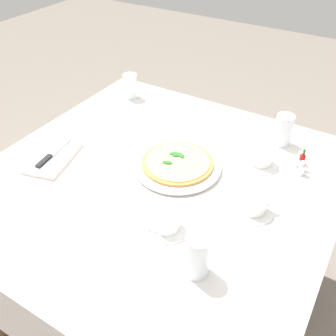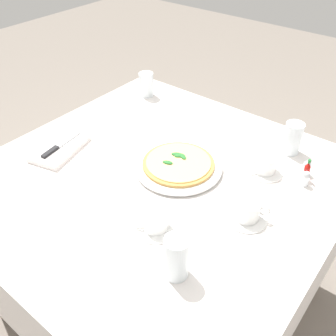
% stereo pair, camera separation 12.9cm
% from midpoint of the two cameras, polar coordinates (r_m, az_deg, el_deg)
% --- Properties ---
extents(ground_plane, '(8.00, 8.00, 0.00)m').
position_cam_midpoint_polar(ground_plane, '(1.84, -3.23, -19.32)').
color(ground_plane, slate).
extents(dining_table, '(1.16, 1.16, 0.73)m').
position_cam_midpoint_polar(dining_table, '(1.37, -4.12, -5.57)').
color(dining_table, white).
rests_on(dining_table, ground_plane).
extents(pizza_plate, '(0.31, 0.31, 0.02)m').
position_cam_midpoint_polar(pizza_plate, '(1.31, -1.35, 0.28)').
color(pizza_plate, white).
rests_on(pizza_plate, dining_table).
extents(pizza, '(0.25, 0.25, 0.02)m').
position_cam_midpoint_polar(pizza, '(1.31, -1.37, 0.77)').
color(pizza, '#C68E47').
rests_on(pizza, pizza_plate).
extents(coffee_cup_near_left, '(0.13, 0.13, 0.07)m').
position_cam_midpoint_polar(coffee_cup_near_left, '(1.09, -3.66, -8.20)').
color(coffee_cup_near_left, white).
rests_on(coffee_cup_near_left, dining_table).
extents(coffee_cup_back_corner, '(0.13, 0.13, 0.07)m').
position_cam_midpoint_polar(coffee_cup_back_corner, '(1.16, 9.84, -5.52)').
color(coffee_cup_back_corner, white).
rests_on(coffee_cup_back_corner, dining_table).
extents(coffee_cup_right_edge, '(0.13, 0.13, 0.07)m').
position_cam_midpoint_polar(coffee_cup_right_edge, '(1.34, 11.36, 1.52)').
color(coffee_cup_right_edge, white).
rests_on(coffee_cup_right_edge, dining_table).
extents(water_glass_far_left, '(0.07, 0.07, 0.12)m').
position_cam_midpoint_polar(water_glass_far_left, '(1.46, 14.66, 5.31)').
color(water_glass_far_left, white).
rests_on(water_glass_far_left, dining_table).
extents(water_glass_center_back, '(0.07, 0.07, 0.11)m').
position_cam_midpoint_polar(water_glass_center_back, '(1.76, -7.87, 12.00)').
color(water_glass_center_back, white).
rests_on(water_glass_center_back, dining_table).
extents(water_glass_far_right, '(0.06, 0.06, 0.13)m').
position_cam_midpoint_polar(water_glass_far_right, '(0.97, 0.57, -13.59)').
color(water_glass_far_right, white).
rests_on(water_glass_far_right, dining_table).
extents(napkin_folded, '(0.25, 0.18, 0.02)m').
position_cam_midpoint_polar(napkin_folded, '(1.44, -19.54, 1.50)').
color(napkin_folded, white).
rests_on(napkin_folded, dining_table).
extents(dinner_knife, '(0.20, 0.05, 0.01)m').
position_cam_midpoint_polar(dinner_knife, '(1.43, -19.58, 2.01)').
color(dinner_knife, silver).
rests_on(dinner_knife, napkin_folded).
extents(hot_sauce_bottle, '(0.02, 0.02, 0.08)m').
position_cam_midpoint_polar(hot_sauce_bottle, '(1.36, 17.11, 0.92)').
color(hot_sauce_bottle, '#B7140F').
rests_on(hot_sauce_bottle, dining_table).
extents(salt_shaker, '(0.03, 0.03, 0.06)m').
position_cam_midpoint_polar(salt_shaker, '(1.38, 17.00, 1.35)').
color(salt_shaker, white).
rests_on(salt_shaker, dining_table).
extents(pepper_shaker, '(0.03, 0.03, 0.06)m').
position_cam_midpoint_polar(pepper_shaker, '(1.34, 17.08, -0.14)').
color(pepper_shaker, white).
rests_on(pepper_shaker, dining_table).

